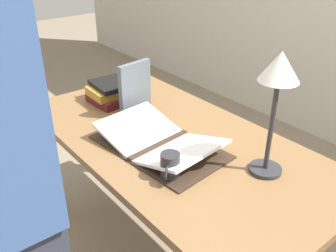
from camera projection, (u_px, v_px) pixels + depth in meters
reading_desk at (172, 156)px, 1.69m from camera, size 1.52×0.78×0.75m
open_book at (159, 143)px, 1.57m from camera, size 0.59×0.39×0.08m
book_stack_tall at (116, 91)px, 1.98m from camera, size 0.22×0.28×0.11m
book_standing_upright at (135, 89)px, 1.80m from camera, size 0.05×0.18×0.27m
reading_lamp at (278, 81)px, 1.25m from camera, size 0.14×0.14×0.47m
coffee_mug at (170, 166)px, 1.36m from camera, size 0.08×0.09×0.10m
person_reader at (10, 197)px, 1.09m from camera, size 0.36×0.23×1.74m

